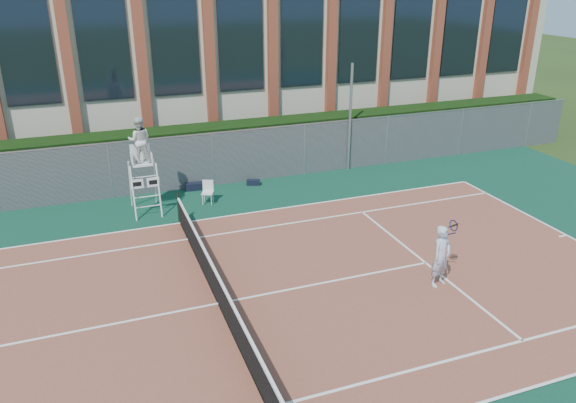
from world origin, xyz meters
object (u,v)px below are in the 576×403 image
object	(u,v)px
steel_pole	(350,118)
tennis_player	(441,256)
plastic_chair	(208,190)
umpire_chair	(140,143)

from	to	relation	value
steel_pole	tennis_player	bearing A→B (deg)	-101.62
plastic_chair	tennis_player	world-z (taller)	tennis_player
tennis_player	plastic_chair	bearing A→B (deg)	119.66
steel_pole	umpire_chair	xyz separation A→B (m)	(-9.02, -1.65, 0.27)
umpire_chair	steel_pole	bearing A→B (deg)	10.38
plastic_chair	tennis_player	size ratio (longest dim) A/B	0.49
steel_pole	umpire_chair	world-z (taller)	steel_pole
tennis_player	steel_pole	bearing A→B (deg)	78.38
steel_pole	umpire_chair	size ratio (longest dim) A/B	1.31
steel_pole	plastic_chair	size ratio (longest dim) A/B	5.27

